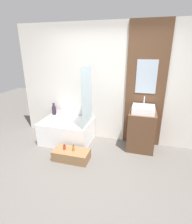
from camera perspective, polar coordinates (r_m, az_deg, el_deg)
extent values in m
plane|color=#605B56|center=(3.12, -3.84, -21.33)|extent=(12.00, 12.00, 0.00)
cube|color=silver|center=(3.94, 3.45, 8.80)|extent=(4.20, 0.06, 2.60)
cube|color=brown|center=(3.81, 15.82, 7.70)|extent=(0.81, 0.03, 2.60)
cube|color=#ADBCCC|center=(3.75, 16.14, 10.97)|extent=(0.41, 0.01, 0.68)
cube|color=white|center=(4.13, -9.46, -6.16)|extent=(1.12, 0.78, 0.52)
cube|color=silver|center=(4.03, -9.66, -2.88)|extent=(0.87, 0.55, 0.01)
cube|color=silver|center=(3.59, -2.90, 5.02)|extent=(0.01, 0.64, 1.23)
cube|color=olive|center=(3.56, -8.02, -13.67)|extent=(0.70, 0.35, 0.20)
cube|color=brown|center=(3.84, 14.54, -6.08)|extent=(0.55, 0.49, 0.83)
cube|color=white|center=(3.65, 15.19, 0.83)|extent=(0.44, 0.39, 0.14)
cylinder|color=silver|center=(3.71, 15.45, 3.66)|extent=(0.02, 0.02, 0.18)
cylinder|color=#2D1E33|center=(4.43, -13.53, 0.47)|extent=(0.10, 0.10, 0.21)
cylinder|color=#2D1E33|center=(4.39, -13.68, 2.28)|extent=(0.05, 0.05, 0.09)
sphere|color=silver|center=(4.36, -11.89, -0.22)|extent=(0.14, 0.14, 0.14)
cylinder|color=red|center=(3.53, -10.25, -11.33)|extent=(0.05, 0.05, 0.09)
cylinder|color=black|center=(3.51, -10.30, -10.61)|extent=(0.03, 0.03, 0.02)
cylinder|color=#B2752D|center=(3.46, -7.33, -11.70)|extent=(0.04, 0.04, 0.11)
cylinder|color=black|center=(3.42, -7.38, -10.75)|extent=(0.02, 0.02, 0.02)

